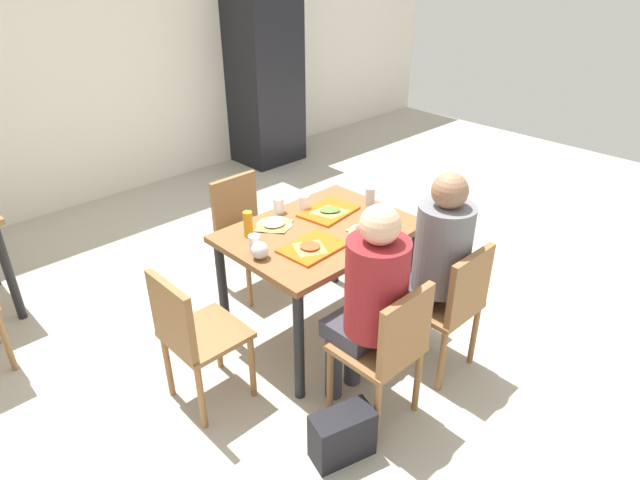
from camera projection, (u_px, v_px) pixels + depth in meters
name	position (u px, v px, depth m)	size (l,w,h in m)	color
ground_plane	(320.00, 331.00, 3.72)	(10.00, 10.00, 0.02)	#B2AD9E
back_wall	(82.00, 56.00, 5.06)	(10.00, 0.10, 2.80)	silver
main_table	(320.00, 244.00, 3.39)	(1.14, 0.84, 0.78)	brown
chair_near_left	(389.00, 346.00, 2.80)	(0.40, 0.40, 0.86)	olive
chair_near_right	(452.00, 301.00, 3.14)	(0.40, 0.40, 0.86)	olive
chair_far_side	(244.00, 226.00, 3.98)	(0.40, 0.40, 0.86)	olive
chair_left_end	(191.00, 332.00, 2.90)	(0.40, 0.40, 0.86)	olive
person_in_red	(370.00, 295.00, 2.76)	(0.32, 0.42, 1.27)	#383842
person_in_brown_jacket	(436.00, 256.00, 3.11)	(0.32, 0.42, 1.27)	#383842
tray_red_near	(313.00, 247.00, 3.13)	(0.36, 0.26, 0.02)	#D85914
tray_red_far	(329.00, 212.00, 3.54)	(0.36, 0.26, 0.02)	#D85914
paper_plate_center	(275.00, 225.00, 3.38)	(0.22, 0.22, 0.01)	white
paper_plate_near_edge	(367.00, 232.00, 3.30)	(0.22, 0.22, 0.01)	white
pizza_slice_a	(310.00, 247.00, 3.10)	(0.21, 0.21, 0.02)	#C68C47
pizza_slice_b	(330.00, 211.00, 3.52)	(0.24, 0.24, 0.02)	tan
pizza_slice_c	(274.00, 224.00, 3.37)	(0.23, 0.21, 0.02)	#C68C47
pizza_slice_d	(365.00, 229.00, 3.30)	(0.23, 0.23, 0.02)	tan
plastic_cup_a	(279.00, 205.00, 3.53)	(0.07, 0.07, 0.10)	white
plastic_cup_b	(367.00, 240.00, 3.11)	(0.07, 0.07, 0.10)	white
plastic_cup_c	(255.00, 243.00, 3.08)	(0.07, 0.07, 0.10)	white
plastic_cup_d	(304.00, 203.00, 3.56)	(0.07, 0.07, 0.10)	white
soda_can	(370.00, 196.00, 3.62)	(0.07, 0.07, 0.12)	#B7BCC6
condiment_bottle	(248.00, 224.00, 3.23)	(0.06, 0.06, 0.16)	orange
foil_bundle	(260.00, 250.00, 3.01)	(0.10, 0.10, 0.10)	silver
handbag	(342.00, 435.00, 2.75)	(0.32, 0.16, 0.28)	black
drink_fridge	(265.00, 80.00, 6.20)	(0.70, 0.60, 1.90)	black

